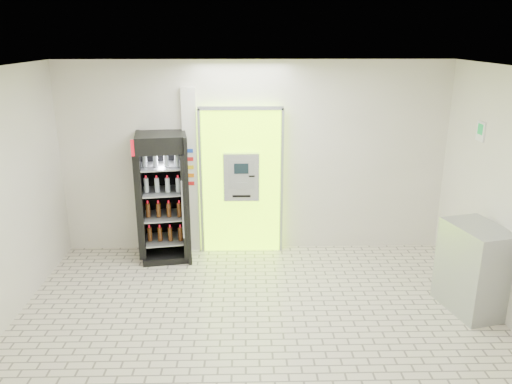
{
  "coord_description": "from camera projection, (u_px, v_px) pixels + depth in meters",
  "views": [
    {
      "loc": [
        -0.14,
        -5.07,
        3.36
      ],
      "look_at": [
        0.0,
        1.2,
        1.36
      ],
      "focal_mm": 35.0,
      "sensor_mm": 36.0,
      "label": 1
    }
  ],
  "objects": [
    {
      "name": "ground",
      "position": [
        258.0,
        333.0,
        5.85
      ],
      "size": [
        6.0,
        6.0,
        0.0
      ],
      "primitive_type": "plane",
      "color": "beige",
      "rests_on": "ground"
    },
    {
      "name": "room_shell",
      "position": [
        258.0,
        183.0,
        5.29
      ],
      "size": [
        6.0,
        6.0,
        6.0
      ],
      "color": "silver",
      "rests_on": "ground"
    },
    {
      "name": "atm_assembly",
      "position": [
        241.0,
        180.0,
        7.79
      ],
      "size": [
        1.3,
        0.24,
        2.33
      ],
      "color": "#A5FF09",
      "rests_on": "ground"
    },
    {
      "name": "pillar",
      "position": [
        191.0,
        172.0,
        7.77
      ],
      "size": [
        0.22,
        0.11,
        2.6
      ],
      "color": "silver",
      "rests_on": "ground"
    },
    {
      "name": "beverage_cooler",
      "position": [
        164.0,
        200.0,
        7.6
      ],
      "size": [
        0.83,
        0.79,
        1.96
      ],
      "rotation": [
        0.0,
        0.0,
        0.16
      ],
      "color": "black",
      "rests_on": "ground"
    },
    {
      "name": "steel_cabinet",
      "position": [
        474.0,
        269.0,
        6.21
      ],
      "size": [
        0.75,
        0.95,
        1.12
      ],
      "rotation": [
        0.0,
        0.0,
        0.24
      ],
      "color": "#9A9CA1",
      "rests_on": "ground"
    },
    {
      "name": "exit_sign",
      "position": [
        481.0,
        131.0,
        6.6
      ],
      "size": [
        0.02,
        0.22,
        0.26
      ],
      "color": "white",
      "rests_on": "room_shell"
    }
  ]
}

